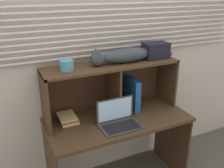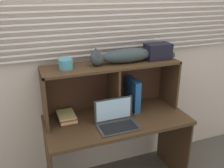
% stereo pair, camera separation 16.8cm
% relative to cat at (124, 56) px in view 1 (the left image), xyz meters
% --- Properties ---
extents(back_panel_with_blinds, '(4.40, 0.08, 2.50)m').
position_rel_cat_xyz_m(back_panel_with_blinds, '(-0.12, 0.22, -0.06)').
color(back_panel_with_blinds, beige).
rests_on(back_panel_with_blinds, ground).
extents(desk, '(1.32, 0.62, 0.77)m').
position_rel_cat_xyz_m(desk, '(-0.12, -0.13, -0.71)').
color(desk, '#412B1A').
rests_on(desk, ground).
extents(hutch_shelf_unit, '(1.27, 0.33, 0.49)m').
position_rel_cat_xyz_m(hutch_shelf_unit, '(-0.12, 0.03, -0.22)').
color(hutch_shelf_unit, '#412B1A').
rests_on(hutch_shelf_unit, desk).
extents(cat, '(0.85, 0.16, 0.16)m').
position_rel_cat_xyz_m(cat, '(0.00, 0.00, 0.00)').
color(cat, '#2F373C').
rests_on(cat, hutch_shelf_unit).
extents(laptop, '(0.36, 0.23, 0.23)m').
position_rel_cat_xyz_m(laptop, '(-0.17, -0.24, -0.50)').
color(laptop, '#303030').
rests_on(laptop, desk).
extents(binder_upright, '(0.06, 0.25, 0.31)m').
position_rel_cat_xyz_m(binder_upright, '(0.10, 0.00, -0.40)').
color(binder_upright, '#1E4E94').
rests_on(binder_upright, desk).
extents(book_stack, '(0.16, 0.22, 0.06)m').
position_rel_cat_xyz_m(book_stack, '(-0.56, -0.00, -0.52)').
color(book_stack, brown).
rests_on(book_stack, desk).
extents(small_basket, '(0.12, 0.12, 0.09)m').
position_rel_cat_xyz_m(small_basket, '(-0.54, 0.00, -0.02)').
color(small_basket, teal).
rests_on(small_basket, hutch_shelf_unit).
extents(storage_box, '(0.24, 0.15, 0.15)m').
position_rel_cat_xyz_m(storage_box, '(0.35, 0.00, 0.01)').
color(storage_box, black).
rests_on(storage_box, hutch_shelf_unit).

